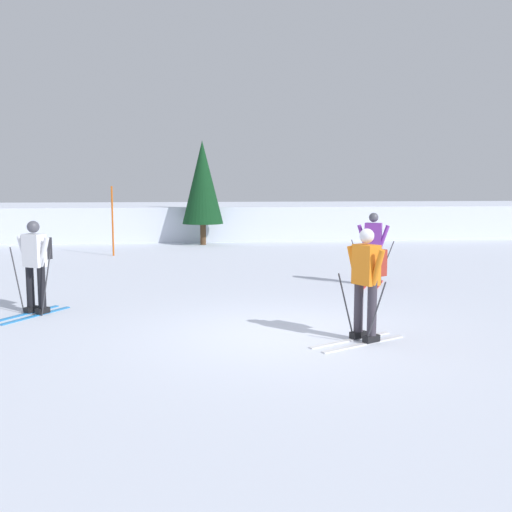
{
  "coord_description": "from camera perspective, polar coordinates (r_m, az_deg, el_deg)",
  "views": [
    {
      "loc": [
        -1.53,
        -8.91,
        2.34
      ],
      "look_at": [
        -0.08,
        2.93,
        0.9
      ],
      "focal_mm": 41.03,
      "sensor_mm": 36.0,
      "label": 1
    }
  ],
  "objects": [
    {
      "name": "skier_white",
      "position": [
        11.38,
        -20.69,
        -0.55
      ],
      "size": [
        1.16,
        1.55,
        1.71
      ],
      "color": "#237AC6",
      "rests_on": "ground"
    },
    {
      "name": "conifer_far_left",
      "position": [
        23.23,
        -5.24,
        7.15
      ],
      "size": [
        1.62,
        1.62,
        4.09
      ],
      "color": "#513823",
      "rests_on": "ground"
    },
    {
      "name": "skier_purple",
      "position": [
        13.99,
        11.33,
        0.91
      ],
      "size": [
        1.03,
        1.6,
        1.71
      ],
      "color": "red",
      "rests_on": "ground"
    },
    {
      "name": "far_snow_ridge",
      "position": [
        28.15,
        -3.88,
        3.58
      ],
      "size": [
        80.0,
        7.97,
        1.45
      ],
      "primitive_type": "cube",
      "color": "silver",
      "rests_on": "ground"
    },
    {
      "name": "skier_orange",
      "position": [
        8.91,
        10.76,
        -2.19
      ],
      "size": [
        1.59,
        1.07,
        1.71
      ],
      "color": "silver",
      "rests_on": "ground"
    },
    {
      "name": "ground_plane",
      "position": [
        9.34,
        2.69,
        -7.64
      ],
      "size": [
        120.0,
        120.0,
        0.0
      ],
      "primitive_type": "plane",
      "color": "silver"
    },
    {
      "name": "trail_marker_pole",
      "position": [
        20.06,
        -13.81,
        3.32
      ],
      "size": [
        0.06,
        0.06,
        2.32
      ],
      "primitive_type": "cylinder",
      "color": "#C65614",
      "rests_on": "ground"
    }
  ]
}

